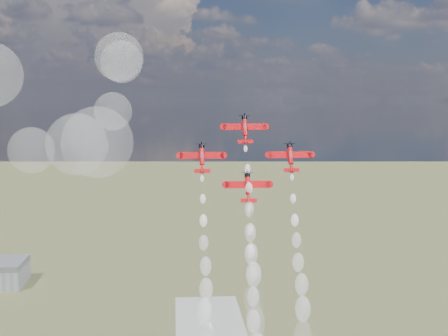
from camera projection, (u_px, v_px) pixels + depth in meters
plane_lead at (245, 129)px, 169.02m from camera, size 11.64×5.87×7.70m
plane_left at (202, 158)px, 165.15m from camera, size 11.64×5.87×7.70m
plane_right at (290, 157)px, 167.09m from camera, size 11.64×5.87×7.70m
plane_slot at (248, 187)px, 163.22m from camera, size 11.64×5.87×7.70m
smoke_trail_lead at (253, 303)px, 152.69m from camera, size 5.60×26.53×49.72m
smoke_trail_right at (304, 336)px, 150.81m from camera, size 5.18×26.16×48.65m
drifted_smoke_cloud at (5, 82)px, 169.94m from camera, size 70.47×36.91×53.61m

